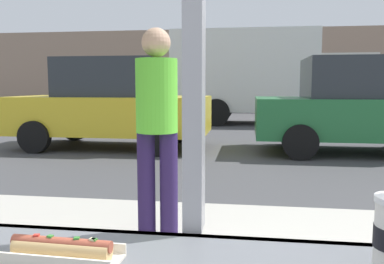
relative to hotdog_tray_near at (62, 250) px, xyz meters
The scene contains 7 objects.
ground_plane 8.22m from the hotdog_tray_near, 88.19° to the left, with size 60.00×60.00×0.00m, color #424244.
building_facade_far 20.54m from the hotdog_tray_near, 89.28° to the left, with size 28.00×1.20×4.22m, color gray.
hotdog_tray_near is the anchor object (origin of this frame).
parked_car_yellow 7.79m from the hotdog_tray_near, 108.54° to the left, with size 4.11×2.04×1.89m.
parked_car_green 7.83m from the hotdog_tray_near, 70.67° to the left, with size 4.11×2.06×1.87m.
box_truck 13.38m from the hotdog_tray_near, 86.20° to the left, with size 6.60×2.44×3.17m.
pedestrian 2.22m from the hotdog_tray_near, 97.76° to the left, with size 0.32×0.32×1.63m.
Camera 1 is at (0.14, -0.93, 1.32)m, focal length 37.13 mm.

